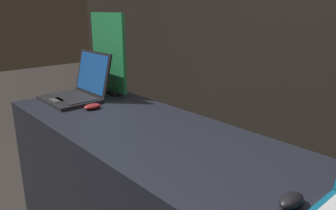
{
  "coord_description": "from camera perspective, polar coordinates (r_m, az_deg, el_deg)",
  "views": [
    {
      "loc": [
        1.0,
        -0.55,
        1.41
      ],
      "look_at": [
        -0.0,
        0.34,
        1.01
      ],
      "focal_mm": 35.0,
      "sensor_mm": 36.0,
      "label": 1
    }
  ],
  "objects": [
    {
      "name": "mouse_front",
      "position": [
        1.89,
        -13.02,
        -0.24
      ],
      "size": [
        0.06,
        0.1,
        0.03
      ],
      "color": "maroon",
      "rests_on": "display_counter"
    },
    {
      "name": "mouse_back",
      "position": [
        1.04,
        20.67,
        -15.28
      ],
      "size": [
        0.06,
        0.1,
        0.04
      ],
      "color": "black",
      "rests_on": "display_counter"
    },
    {
      "name": "laptop_front",
      "position": [
        2.1,
        -15.26,
        2.75
      ],
      "size": [
        0.36,
        0.35,
        0.29
      ],
      "color": "black",
      "rests_on": "display_counter"
    },
    {
      "name": "promo_stand_front",
      "position": [
        2.17,
        -10.29,
        8.45
      ],
      "size": [
        0.36,
        0.07,
        0.52
      ],
      "color": "black",
      "rests_on": "display_counter"
    }
  ]
}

